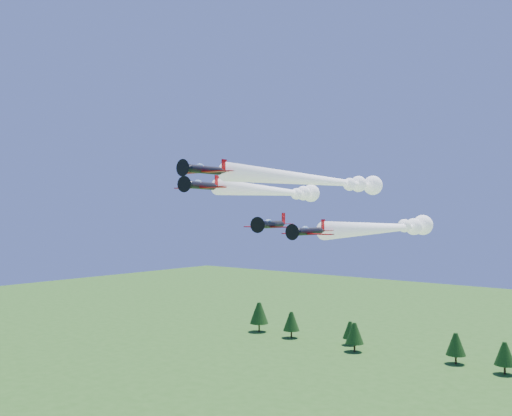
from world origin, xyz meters
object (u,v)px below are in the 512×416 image
Objects in this scene: plane_left at (279,192)px; plane_right at (390,228)px; plane_slot at (271,225)px; plane_lead at (323,181)px.

plane_left is 23.38m from plane_right.
plane_left is at bearing 113.38° from plane_slot.
plane_left reaches higher than plane_slot.
plane_slot is at bearing -97.48° from plane_lead.
plane_right is at bearing 50.76° from plane_slot.
plane_slot is (-1.20, -12.76, -7.18)m from plane_lead.
plane_right is at bearing 31.14° from plane_lead.
plane_left is 5.05× the size of plane_slot.
plane_right is at bearing -8.96° from plane_left.
plane_slot is at bearing -66.72° from plane_left.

